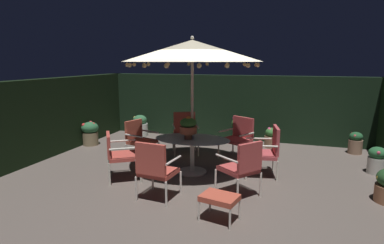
% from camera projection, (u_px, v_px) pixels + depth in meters
% --- Properties ---
extents(ground_plane, '(8.16, 7.22, 0.02)m').
position_uv_depth(ground_plane, '(199.00, 177.00, 6.49)').
color(ground_plane, '#61564E').
extents(hedge_backdrop_rear, '(8.16, 0.30, 1.88)m').
position_uv_depth(hedge_backdrop_rear, '(234.00, 107.00, 9.54)').
color(hedge_backdrop_rear, black).
rests_on(hedge_backdrop_rear, ground_plane).
extents(hedge_backdrop_left, '(0.30, 7.22, 1.88)m').
position_uv_depth(hedge_backdrop_left, '(39.00, 120.00, 7.53)').
color(hedge_backdrop_left, black).
rests_on(hedge_backdrop_left, ground_plane).
extents(patio_dining_table, '(1.58, 1.05, 0.73)m').
position_uv_depth(patio_dining_table, '(192.00, 146.00, 6.64)').
color(patio_dining_table, silver).
rests_on(patio_dining_table, ground_plane).
extents(patio_umbrella, '(2.74, 2.74, 2.77)m').
position_uv_depth(patio_umbrella, '(192.00, 51.00, 6.28)').
color(patio_umbrella, silver).
rests_on(patio_umbrella, ground_plane).
extents(centerpiece_planter, '(0.35, 0.35, 0.47)m').
position_uv_depth(centerpiece_planter, '(188.00, 126.00, 6.49)').
color(centerpiece_planter, '#A96D43').
rests_on(centerpiece_planter, patio_dining_table).
extents(patio_chair_north, '(0.81, 0.80, 0.99)m').
position_uv_depth(patio_chair_north, '(242.00, 165.00, 5.43)').
color(patio_chair_north, beige).
rests_on(patio_chair_north, ground_plane).
extents(patio_chair_northeast, '(0.75, 0.75, 1.01)m').
position_uv_depth(patio_chair_northeast, '(267.00, 149.00, 6.47)').
color(patio_chair_northeast, silver).
rests_on(patio_chair_northeast, ground_plane).
extents(patio_chair_east, '(0.83, 0.80, 0.98)m').
position_uv_depth(patio_chair_east, '(239.00, 135.00, 7.63)').
color(patio_chair_east, silver).
rests_on(patio_chair_east, ground_plane).
extents(patio_chair_southeast, '(0.79, 0.78, 1.02)m').
position_uv_depth(patio_chair_southeast, '(185.00, 130.00, 8.10)').
color(patio_chair_southeast, silver).
rests_on(patio_chair_southeast, ground_plane).
extents(patio_chair_south, '(0.70, 0.70, 0.94)m').
position_uv_depth(patio_chair_south, '(139.00, 138.00, 7.46)').
color(patio_chair_south, silver).
rests_on(patio_chair_south, ground_plane).
extents(patio_chair_southwest, '(0.85, 0.87, 0.92)m').
position_uv_depth(patio_chair_southwest, '(118.00, 152.00, 6.25)').
color(patio_chair_southwest, silver).
rests_on(patio_chair_southwest, ground_plane).
extents(patio_chair_west, '(0.65, 0.62, 1.01)m').
position_uv_depth(patio_chair_west, '(155.00, 167.00, 5.29)').
color(patio_chair_west, silver).
rests_on(patio_chair_west, ground_plane).
extents(ottoman_footrest, '(0.59, 0.48, 0.39)m').
position_uv_depth(ottoman_footrest, '(220.00, 199.00, 4.66)').
color(ottoman_footrest, beige).
rests_on(ottoman_footrest, ground_plane).
extents(potted_plant_right_far, '(0.58, 0.58, 0.78)m').
position_uv_depth(potted_plant_right_far, '(242.00, 129.00, 8.97)').
color(potted_plant_right_far, beige).
rests_on(potted_plant_right_far, ground_plane).
extents(potted_plant_back_right, '(0.46, 0.46, 0.65)m').
position_uv_depth(potted_plant_back_right, '(90.00, 133.00, 8.87)').
color(potted_plant_back_right, '#827252').
rests_on(potted_plant_back_right, ground_plane).
extents(potted_plant_left_near, '(0.36, 0.37, 0.56)m').
position_uv_depth(potted_plant_left_near, '(377.00, 160.00, 6.63)').
color(potted_plant_left_near, beige).
rests_on(potted_plant_left_near, ground_plane).
extents(potted_plant_back_left, '(0.46, 0.46, 0.66)m').
position_uv_depth(potted_plant_back_left, '(140.00, 126.00, 9.94)').
color(potted_plant_back_left, silver).
rests_on(potted_plant_back_left, ground_plane).
extents(potted_plant_left_far, '(0.39, 0.39, 0.54)m').
position_uv_depth(potted_plant_left_far, '(272.00, 137.00, 8.65)').
color(potted_plant_left_far, '#896347').
rests_on(potted_plant_left_far, ground_plane).
extents(potted_plant_back_center, '(0.33, 0.33, 0.55)m').
position_uv_depth(potted_plant_back_center, '(355.00, 143.00, 8.06)').
color(potted_plant_back_center, '#8D6A52').
rests_on(potted_plant_back_center, ground_plane).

